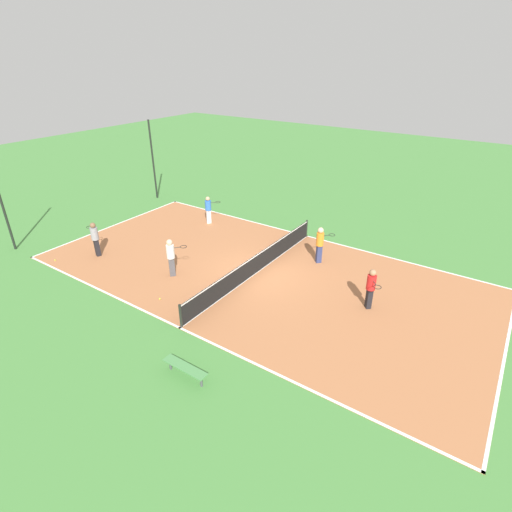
{
  "coord_description": "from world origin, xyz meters",
  "views": [
    {
      "loc": [
        -13.44,
        -9.16,
        9.24
      ],
      "look_at": [
        0.0,
        0.0,
        0.9
      ],
      "focal_mm": 28.0,
      "sensor_mm": 36.0,
      "label": 1
    }
  ],
  "objects_px": {
    "player_near_blue": "(208,208)",
    "fence_post_back_right": "(153,160)",
    "bench": "(185,368)",
    "player_baseline_gray": "(95,237)",
    "player_far_white": "(171,255)",
    "player_coach_red": "(371,286)",
    "tennis_ball_near_net": "(160,299)",
    "player_center_orange": "(320,242)",
    "tennis_ball_midcourt": "(55,260)",
    "fence_post_back_left": "(1,201)",
    "tennis_net": "(256,263)"
  },
  "relations": [
    {
      "from": "tennis_net",
      "to": "player_baseline_gray",
      "type": "distance_m",
      "value": 8.22
    },
    {
      "from": "tennis_ball_midcourt",
      "to": "fence_post_back_left",
      "type": "xyz_separation_m",
      "value": [
        -0.39,
        3.01,
        2.6
      ]
    },
    {
      "from": "player_baseline_gray",
      "to": "tennis_ball_near_net",
      "type": "relative_size",
      "value": 26.29
    },
    {
      "from": "player_center_orange",
      "to": "fence_post_back_left",
      "type": "height_order",
      "value": "fence_post_back_left"
    },
    {
      "from": "player_near_blue",
      "to": "fence_post_back_right",
      "type": "distance_m",
      "value": 6.55
    },
    {
      "from": "player_center_orange",
      "to": "fence_post_back_right",
      "type": "relative_size",
      "value": 0.35
    },
    {
      "from": "player_baseline_gray",
      "to": "fence_post_back_left",
      "type": "bearing_deg",
      "value": 40.16
    },
    {
      "from": "bench",
      "to": "player_baseline_gray",
      "type": "relative_size",
      "value": 0.91
    },
    {
      "from": "player_far_white",
      "to": "player_baseline_gray",
      "type": "distance_m",
      "value": 4.64
    },
    {
      "from": "tennis_net",
      "to": "player_far_white",
      "type": "bearing_deg",
      "value": 127.92
    },
    {
      "from": "fence_post_back_right",
      "to": "tennis_net",
      "type": "bearing_deg",
      "value": -112.8
    },
    {
      "from": "bench",
      "to": "fence_post_back_left",
      "type": "height_order",
      "value": "fence_post_back_left"
    },
    {
      "from": "player_near_blue",
      "to": "tennis_ball_midcourt",
      "type": "bearing_deg",
      "value": -163.29
    },
    {
      "from": "player_center_orange",
      "to": "fence_post_back_right",
      "type": "bearing_deg",
      "value": 122.18
    },
    {
      "from": "player_center_orange",
      "to": "tennis_ball_near_net",
      "type": "xyz_separation_m",
      "value": [
        -6.75,
        3.98,
        -1.04
      ]
    },
    {
      "from": "player_baseline_gray",
      "to": "fence_post_back_left",
      "type": "relative_size",
      "value": 0.34
    },
    {
      "from": "player_far_white",
      "to": "fence_post_back_left",
      "type": "bearing_deg",
      "value": 145.67
    },
    {
      "from": "player_coach_red",
      "to": "player_baseline_gray",
      "type": "relative_size",
      "value": 0.98
    },
    {
      "from": "player_coach_red",
      "to": "player_far_white",
      "type": "height_order",
      "value": "player_far_white"
    },
    {
      "from": "fence_post_back_left",
      "to": "tennis_net",
      "type": "bearing_deg",
      "value": -67.2
    },
    {
      "from": "bench",
      "to": "tennis_ball_midcourt",
      "type": "height_order",
      "value": "bench"
    },
    {
      "from": "bench",
      "to": "player_baseline_gray",
      "type": "xyz_separation_m",
      "value": [
        3.78,
        9.57,
        0.67
      ]
    },
    {
      "from": "tennis_ball_near_net",
      "to": "fence_post_back_right",
      "type": "height_order",
      "value": "fence_post_back_right"
    },
    {
      "from": "bench",
      "to": "fence_post_back_right",
      "type": "height_order",
      "value": "fence_post_back_right"
    },
    {
      "from": "tennis_ball_near_net",
      "to": "fence_post_back_right",
      "type": "relative_size",
      "value": 0.01
    },
    {
      "from": "fence_post_back_left",
      "to": "fence_post_back_right",
      "type": "xyz_separation_m",
      "value": [
        10.01,
        0.0,
        0.0
      ]
    },
    {
      "from": "player_baseline_gray",
      "to": "player_coach_red",
      "type": "bearing_deg",
      "value": -150.62
    },
    {
      "from": "tennis_net",
      "to": "tennis_ball_near_net",
      "type": "bearing_deg",
      "value": 153.81
    },
    {
      "from": "player_near_blue",
      "to": "fence_post_back_right",
      "type": "height_order",
      "value": "fence_post_back_right"
    },
    {
      "from": "player_coach_red",
      "to": "tennis_ball_near_net",
      "type": "bearing_deg",
      "value": -99.22
    },
    {
      "from": "player_far_white",
      "to": "player_baseline_gray",
      "type": "bearing_deg",
      "value": 137.39
    },
    {
      "from": "tennis_net",
      "to": "player_coach_red",
      "type": "relative_size",
      "value": 5.76
    },
    {
      "from": "tennis_net",
      "to": "player_near_blue",
      "type": "height_order",
      "value": "player_near_blue"
    },
    {
      "from": "tennis_net",
      "to": "tennis_ball_midcourt",
      "type": "height_order",
      "value": "tennis_net"
    },
    {
      "from": "player_baseline_gray",
      "to": "player_center_orange",
      "type": "bearing_deg",
      "value": -134.05
    },
    {
      "from": "bench",
      "to": "fence_post_back_left",
      "type": "distance_m",
      "value": 14.15
    },
    {
      "from": "player_center_orange",
      "to": "fence_post_back_left",
      "type": "xyz_separation_m",
      "value": [
        -7.61,
        13.85,
        1.57
      ]
    },
    {
      "from": "player_near_blue",
      "to": "tennis_ball_near_net",
      "type": "relative_size",
      "value": 24.33
    },
    {
      "from": "tennis_ball_near_net",
      "to": "bench",
      "type": "bearing_deg",
      "value": -123.88
    },
    {
      "from": "tennis_net",
      "to": "tennis_ball_near_net",
      "type": "relative_size",
      "value": 147.81
    },
    {
      "from": "player_baseline_gray",
      "to": "player_near_blue",
      "type": "bearing_deg",
      "value": -90.45
    },
    {
      "from": "player_coach_red",
      "to": "fence_post_back_left",
      "type": "height_order",
      "value": "fence_post_back_left"
    },
    {
      "from": "tennis_net",
      "to": "fence_post_back_left",
      "type": "height_order",
      "value": "fence_post_back_left"
    },
    {
      "from": "tennis_net",
      "to": "player_center_orange",
      "type": "height_order",
      "value": "player_center_orange"
    },
    {
      "from": "bench",
      "to": "tennis_ball_midcourt",
      "type": "distance_m",
      "value": 11.07
    },
    {
      "from": "bench",
      "to": "fence_post_back_right",
      "type": "distance_m",
      "value": 18.35
    },
    {
      "from": "player_far_white",
      "to": "tennis_ball_midcourt",
      "type": "relative_size",
      "value": 26.77
    },
    {
      "from": "player_baseline_gray",
      "to": "tennis_ball_midcourt",
      "type": "height_order",
      "value": "player_baseline_gray"
    },
    {
      "from": "tennis_net",
      "to": "tennis_ball_midcourt",
      "type": "bearing_deg",
      "value": 117.42
    },
    {
      "from": "tennis_net",
      "to": "player_far_white",
      "type": "xyz_separation_m",
      "value": [
        -2.37,
        3.04,
        0.56
      ]
    }
  ]
}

